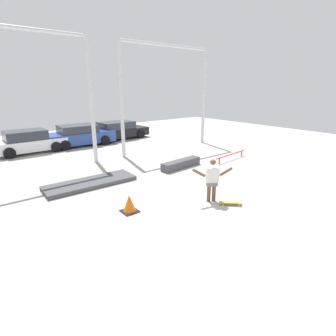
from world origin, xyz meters
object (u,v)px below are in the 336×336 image
(parked_car_blue, at_px, (80,135))
(traffic_cone, at_px, (129,204))
(skateboard, at_px, (230,203))
(grind_box, at_px, (181,164))
(parked_car_black, at_px, (118,131))
(parked_car_white, at_px, (29,142))
(grind_rail, at_px, (231,155))
(manual_pad, at_px, (91,183))
(skateboarder, at_px, (212,179))

(parked_car_blue, xyz_separation_m, traffic_cone, (-2.43, -10.48, -0.39))
(skateboard, height_order, grind_box, grind_box)
(parked_car_blue, bearing_deg, parked_car_black, 9.52)
(skateboard, bearing_deg, parked_car_white, 146.44)
(grind_box, distance_m, parked_car_white, 9.37)
(grind_rail, relative_size, traffic_cone, 4.66)
(grind_box, bearing_deg, manual_pad, 173.34)
(skateboarder, bearing_deg, parked_car_black, 107.30)
(grind_rail, bearing_deg, skateboard, -141.59)
(manual_pad, xyz_separation_m, parked_car_blue, (2.45, 7.46, 0.58))
(traffic_cone, bearing_deg, grind_rail, 14.52)
(parked_car_white, bearing_deg, skateboarder, -74.83)
(skateboarder, height_order, skateboard, skateboarder)
(manual_pad, height_order, grind_rail, grind_rail)
(parked_car_white, relative_size, traffic_cone, 7.02)
(manual_pad, distance_m, parked_car_white, 7.43)
(manual_pad, height_order, parked_car_black, parked_car_black)
(parked_car_white, height_order, parked_car_blue, parked_car_blue)
(skateboarder, relative_size, manual_pad, 0.42)
(skateboarder, bearing_deg, skateboard, -32.22)
(parked_car_white, xyz_separation_m, parked_car_black, (6.13, 0.48, -0.01))
(skateboard, bearing_deg, skateboarder, 156.90)
(manual_pad, bearing_deg, skateboarder, -57.16)
(parked_car_black, bearing_deg, skateboard, -106.26)
(parked_car_blue, bearing_deg, traffic_cone, -101.07)
(skateboard, xyz_separation_m, grind_rail, (4.47, 3.54, 0.20))
(grind_rail, relative_size, parked_car_black, 0.58)
(grind_box, relative_size, traffic_cone, 3.99)
(parked_car_white, xyz_separation_m, parked_car_blue, (3.13, 0.09, 0.02))
(grind_rail, distance_m, parked_car_black, 9.18)
(skateboarder, bearing_deg, parked_car_blue, 121.49)
(manual_pad, relative_size, grind_rail, 1.34)
(parked_car_blue, bearing_deg, skateboard, -85.81)
(skateboard, distance_m, grind_box, 4.38)
(grind_rail, bearing_deg, parked_car_blue, 119.95)
(grind_rail, xyz_separation_m, parked_car_blue, (-4.94, 8.57, 0.40))
(grind_rail, xyz_separation_m, traffic_cone, (-7.36, -1.91, 0.01))
(grind_box, xyz_separation_m, parked_car_blue, (-1.91, 7.97, 0.47))
(parked_car_black, relative_size, traffic_cone, 8.06)
(skateboard, xyz_separation_m, manual_pad, (-2.92, 4.65, 0.02))
(manual_pad, xyz_separation_m, parked_car_white, (-0.68, 7.38, 0.56))
(parked_car_blue, relative_size, parked_car_black, 0.93)
(manual_pad, height_order, parked_car_white, parked_car_white)
(grind_rail, bearing_deg, grind_box, 168.89)
(grind_rail, height_order, parked_car_white, parked_car_white)
(skateboarder, distance_m, grind_rail, 5.64)
(grind_rail, distance_m, traffic_cone, 7.61)
(manual_pad, bearing_deg, grind_rail, -8.50)
(skateboarder, xyz_separation_m, traffic_cone, (-2.59, 1.05, -0.54))
(skateboarder, xyz_separation_m, parked_car_black, (2.83, 11.92, -0.19))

